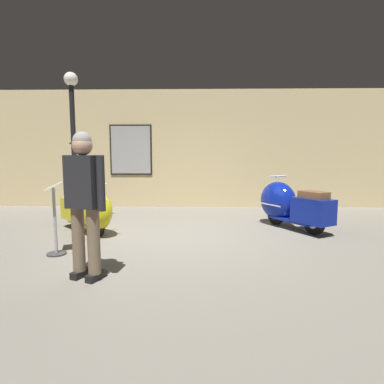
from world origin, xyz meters
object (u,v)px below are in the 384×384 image
Objects in this scene: scooter_1 at (288,204)px; lamppost at (73,138)px; scooter_0 at (90,211)px; info_stanchion at (55,225)px; visitor_0 at (84,195)px.

lamppost reaches higher than scooter_1.
scooter_0 is 0.43× the size of lamppost.
scooter_0 is at bearing -59.91° from lamppost.
info_stanchion reaches higher than scooter_1.
info_stanchion is at bearing -47.88° from scooter_0.
visitor_0 reaches higher than info_stanchion.
lamppost is 1.90× the size of visitor_0.
scooter_1 reaches higher than scooter_0.
scooter_1 is 4.17m from visitor_0.
info_stanchion is (0.72, -2.62, -1.40)m from lamppost.
scooter_1 is 4.29m from info_stanchion.
scooter_0 is 2.10m from lamppost.
scooter_1 is (3.81, 0.57, 0.04)m from scooter_0.
lamppost reaches higher than info_stanchion.
info_stanchion is at bearing 85.58° from scooter_1.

